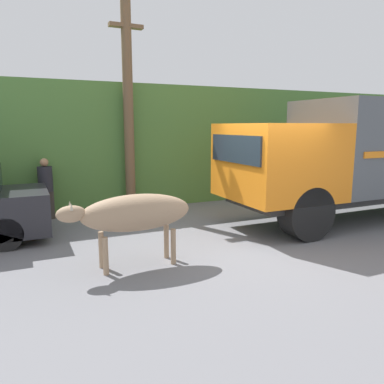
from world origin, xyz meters
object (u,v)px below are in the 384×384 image
at_px(pedestrian_on_hill, 46,187).
at_px(brown_cow, 134,214).
at_px(cargo_truck, 367,153).
at_px(utility_pole, 128,106).

bearing_deg(pedestrian_on_hill, brown_cow, 85.46).
xyz_separation_m(cargo_truck, brown_cow, (-6.36, -0.89, -0.77)).
bearing_deg(utility_pole, cargo_truck, -31.88).
xyz_separation_m(cargo_truck, pedestrian_on_hill, (-7.52, 3.24, -0.84)).
distance_m(pedestrian_on_hill, utility_pole, 3.02).
bearing_deg(brown_cow, utility_pole, 65.15).
relative_size(brown_cow, utility_pole, 0.40).
bearing_deg(pedestrian_on_hill, cargo_truck, 136.51).
relative_size(pedestrian_on_hill, utility_pole, 0.28).
relative_size(brown_cow, pedestrian_on_hill, 1.42).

